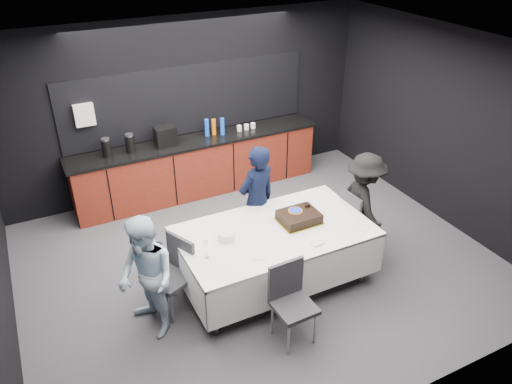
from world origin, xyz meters
TOP-DOWN VIEW (x-y plane):
  - ground at (0.00, 0.00)m, footprint 6.00×6.00m
  - room_shell at (0.00, 0.00)m, footprint 6.04×5.04m
  - kitchenette at (-0.02, 2.22)m, footprint 4.10×0.64m
  - party_table at (0.00, -0.40)m, footprint 2.32×1.32m
  - cake_assembly at (0.36, -0.36)m, footprint 0.51×0.41m
  - plate_stack at (-0.59, -0.32)m, footprint 0.20×0.20m
  - loose_plate_near at (-0.41, -0.76)m, footprint 0.20×0.20m
  - loose_plate_right_a at (0.69, -0.13)m, footprint 0.19×0.19m
  - loose_plate_right_b at (0.96, -0.80)m, footprint 0.22×0.22m
  - loose_plate_far at (-0.01, 0.10)m, footprint 0.20×0.20m
  - fork_pile at (0.30, -0.87)m, footprint 0.16×0.12m
  - champagne_flute at (-0.93, -0.53)m, footprint 0.06×0.06m
  - chair_left at (-1.23, -0.28)m, footprint 0.56×0.56m
  - chair_right at (1.29, -0.31)m, footprint 0.44×0.44m
  - chair_near at (-0.28, -1.27)m, footprint 0.43×0.43m
  - person_center at (0.10, 0.28)m, footprint 0.65×0.50m
  - person_left at (-1.61, -0.52)m, footprint 0.70×0.81m
  - person_right at (1.40, -0.31)m, footprint 0.71×1.02m

SIDE VIEW (x-z plane):
  - ground at x=0.00m, z-range 0.00..0.00m
  - chair_left at x=-1.23m, z-range 0.07..1.00m
  - chair_right at x=1.29m, z-range 0.07..1.00m
  - chair_near at x=-0.28m, z-range 0.07..1.00m
  - kitchenette at x=-0.02m, z-range -0.48..1.57m
  - party_table at x=0.00m, z-range 0.25..1.03m
  - person_right at x=1.40m, z-range 0.00..1.44m
  - person_left at x=-1.61m, z-range 0.00..1.45m
  - loose_plate_near at x=-0.41m, z-range 0.78..0.79m
  - loose_plate_right_a at x=0.69m, z-range 0.78..0.79m
  - loose_plate_right_b at x=0.96m, z-range 0.78..0.79m
  - loose_plate_far at x=-0.01m, z-range 0.78..0.79m
  - person_center at x=0.10m, z-range 0.00..1.58m
  - fork_pile at x=0.30m, z-range 0.78..0.80m
  - plate_stack at x=-0.59m, z-range 0.78..0.88m
  - cake_assembly at x=0.36m, z-range 0.76..0.92m
  - champagne_flute at x=-0.93m, z-range 0.83..1.05m
  - room_shell at x=0.00m, z-range 0.45..3.27m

